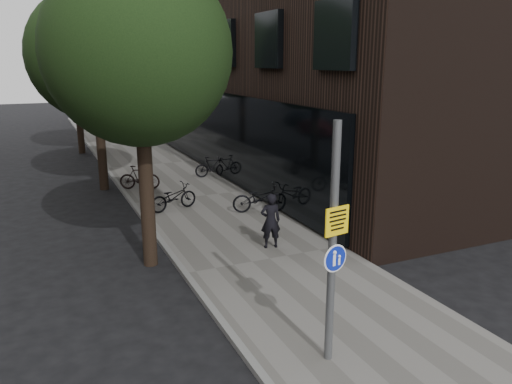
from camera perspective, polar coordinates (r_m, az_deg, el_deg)
ground at (r=10.41m, az=8.52°, el=-14.77°), size 120.00×120.00×0.00m
sidewalk at (r=19.00m, az=-7.17°, el=-0.69°), size 4.50×60.00×0.12m
curb_edge at (r=18.51m, az=-13.84°, el=-1.43°), size 0.15×60.00×0.13m
street_tree_near at (r=12.44m, az=-13.03°, el=14.46°), size 4.40×4.40×7.50m
street_tree_mid at (r=20.84m, az=-17.85°, el=14.16°), size 5.00×5.00×7.80m
street_tree_far at (r=29.79m, az=-19.98°, el=13.99°), size 5.00×5.00×7.80m
signpost at (r=8.25m, az=8.73°, el=-6.04°), size 0.47×0.14×4.11m
pedestrian at (r=13.58m, az=1.67°, el=-3.30°), size 0.62×0.47×1.53m
parked_bike_facade_near at (r=16.83m, az=0.42°, el=-0.70°), size 1.94×1.11×0.96m
parked_bike_facade_far at (r=22.04m, az=-5.05°, el=2.90°), size 1.55×0.61×0.91m
parked_bike_curb_near at (r=17.29m, az=-9.42°, el=-0.57°), size 1.84×1.04×0.91m
parked_bike_curb_far at (r=20.36m, az=-13.16°, el=1.64°), size 1.64×1.04×0.96m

